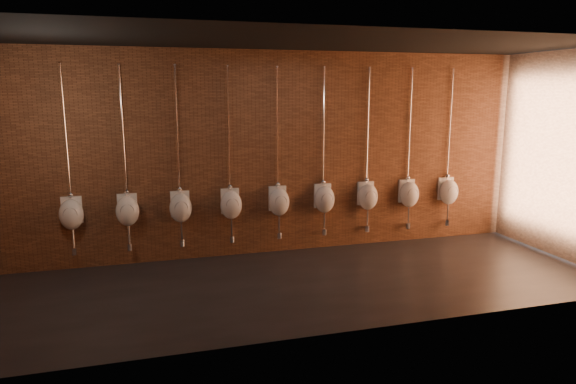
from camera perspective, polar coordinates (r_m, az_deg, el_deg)
The scene contains 11 objects.
ground at distance 7.11m, azimuth 1.56°, elevation -10.12°, with size 8.50×8.50×0.00m, color black.
room_shell at distance 6.65m, azimuth 1.66°, elevation 6.26°, with size 8.54×3.04×3.22m.
urinal_0 at distance 7.96m, azimuth -22.94°, elevation -2.16°, with size 0.34×0.29×2.71m.
urinal_1 at distance 7.89m, azimuth -17.41°, elevation -1.89°, with size 0.34×0.29×2.71m.
urinal_2 at distance 7.91m, azimuth -11.85°, elevation -1.59°, with size 0.34×0.29×2.71m.
urinal_3 at distance 7.99m, azimuth -6.35°, elevation -1.29°, with size 0.34×0.29×2.71m.
urinal_4 at distance 8.15m, azimuth -1.02°, elevation -0.98°, with size 0.34×0.29×2.71m.
urinal_5 at distance 8.37m, azimuth 4.07°, elevation -0.68°, with size 0.34×0.29×2.71m.
urinal_6 at distance 8.66m, azimuth 8.86°, elevation -0.39°, with size 0.34×0.29×2.71m.
urinal_7 at distance 9.00m, azimuth 13.31°, elevation -0.12°, with size 0.34×0.29×2.71m.
urinal_8 at distance 9.40m, azimuth 17.41°, elevation 0.13°, with size 0.34×0.29×2.71m.
Camera 1 is at (-1.99, -6.32, 2.57)m, focal length 32.00 mm.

